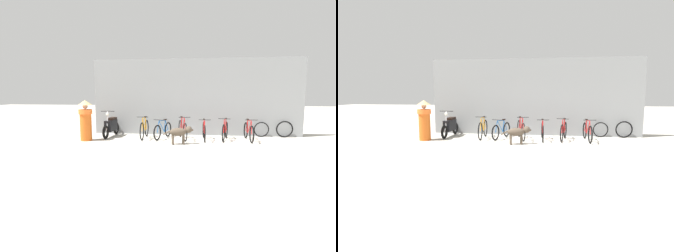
# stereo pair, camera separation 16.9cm
# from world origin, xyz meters

# --- Properties ---
(ground_plane) EXTENTS (60.00, 60.00, 0.00)m
(ground_plane) POSITION_xyz_m (0.00, 0.00, 0.00)
(ground_plane) COLOR #B7B2A5
(shop_wall_back) EXTENTS (9.10, 0.20, 3.34)m
(shop_wall_back) POSITION_xyz_m (0.00, 3.52, 1.67)
(shop_wall_back) COLOR gray
(shop_wall_back) RESTS_ON ground
(bicycle_0) EXTENTS (0.46, 1.68, 0.92)m
(bicycle_0) POSITION_xyz_m (-2.00, 2.34, 0.38)
(bicycle_0) COLOR black
(bicycle_0) RESTS_ON ground
(bicycle_1) EXTENTS (0.59, 1.58, 0.81)m
(bicycle_1) POSITION_xyz_m (-1.24, 2.39, 0.33)
(bicycle_1) COLOR black
(bicycle_1) RESTS_ON ground
(bicycle_2) EXTENTS (0.57, 1.74, 0.93)m
(bicycle_2) POSITION_xyz_m (-0.43, 2.34, 0.39)
(bicycle_2) COLOR black
(bicycle_2) RESTS_ON ground
(bicycle_3) EXTENTS (0.46, 1.71, 0.85)m
(bicycle_3) POSITION_xyz_m (0.42, 2.25, 0.35)
(bicycle_3) COLOR black
(bicycle_3) RESTS_ON ground
(bicycle_4) EXTENTS (0.48, 1.61, 0.88)m
(bicycle_4) POSITION_xyz_m (1.25, 2.35, 0.36)
(bicycle_4) COLOR black
(bicycle_4) RESTS_ON ground
(bicycle_5) EXTENTS (0.46, 1.74, 0.86)m
(bicycle_5) POSITION_xyz_m (2.15, 2.34, 0.35)
(bicycle_5) COLOR black
(bicycle_5) RESTS_ON ground
(motorcycle) EXTENTS (0.58, 1.78, 1.12)m
(motorcycle) POSITION_xyz_m (-3.50, 2.55, 0.44)
(motorcycle) COLOR black
(motorcycle) RESTS_ON ground
(stray_dog) EXTENTS (1.10, 0.46, 0.66)m
(stray_dog) POSITION_xyz_m (-0.43, 1.23, 0.45)
(stray_dog) COLOR #4C3F33
(stray_dog) RESTS_ON ground
(person_in_robes) EXTENTS (0.64, 0.64, 1.57)m
(person_in_robes) POSITION_xyz_m (-4.15, 1.52, 0.83)
(person_in_robes) COLOR orange
(person_in_robes) RESTS_ON ground
(spare_tire_left) EXTENTS (0.64, 0.09, 0.64)m
(spare_tire_left) POSITION_xyz_m (2.83, 3.27, 0.32)
(spare_tire_left) COLOR black
(spare_tire_left) RESTS_ON ground
(spare_tire_right) EXTENTS (0.70, 0.09, 0.70)m
(spare_tire_right) POSITION_xyz_m (3.76, 3.26, 0.35)
(spare_tire_right) COLOR black
(spare_tire_right) RESTS_ON ground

